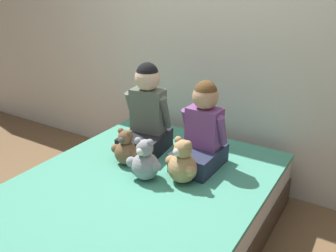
# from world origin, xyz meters

# --- Properties ---
(ground_plane) EXTENTS (14.00, 14.00, 0.00)m
(ground_plane) POSITION_xyz_m (0.00, 0.00, 0.00)
(ground_plane) COLOR brown
(wall_behind_bed) EXTENTS (8.00, 0.06, 2.50)m
(wall_behind_bed) POSITION_xyz_m (0.00, 1.10, 1.25)
(wall_behind_bed) COLOR silver
(wall_behind_bed) RESTS_ON ground_plane
(bed) EXTENTS (1.55, 1.98, 0.44)m
(bed) POSITION_xyz_m (0.00, 0.00, 0.22)
(bed) COLOR #473828
(bed) RESTS_ON ground_plane
(child_on_left) EXTENTS (0.36, 0.43, 0.69)m
(child_on_left) POSITION_xyz_m (-0.24, 0.46, 0.73)
(child_on_left) COLOR black
(child_on_left) RESTS_ON bed
(child_on_right) EXTENTS (0.33, 0.40, 0.62)m
(child_on_right) POSITION_xyz_m (0.23, 0.46, 0.70)
(child_on_right) COLOR #282D47
(child_on_right) RESTS_ON bed
(teddy_bear_held_by_left_child) EXTENTS (0.23, 0.17, 0.27)m
(teddy_bear_held_by_left_child) POSITION_xyz_m (-0.24, 0.19, 0.55)
(teddy_bear_held_by_left_child) COLOR brown
(teddy_bear_held_by_left_child) RESTS_ON bed
(teddy_bear_held_by_right_child) EXTENTS (0.25, 0.20, 0.31)m
(teddy_bear_held_by_right_child) POSITION_xyz_m (0.23, 0.19, 0.57)
(teddy_bear_held_by_right_child) COLOR tan
(teddy_bear_held_by_right_child) RESTS_ON bed
(teddy_bear_between_children) EXTENTS (0.24, 0.19, 0.30)m
(teddy_bear_between_children) POSITION_xyz_m (-0.00, 0.09, 0.56)
(teddy_bear_between_children) COLOR #939399
(teddy_bear_between_children) RESTS_ON bed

